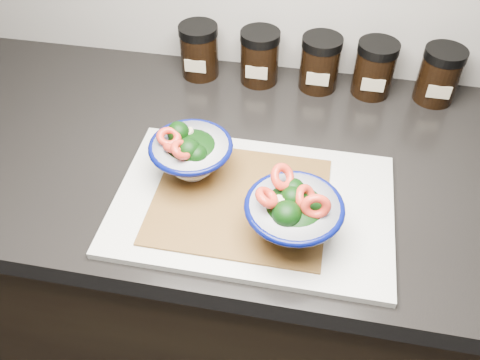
% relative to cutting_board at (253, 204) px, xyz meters
% --- Properties ---
extents(cabinet, '(3.43, 0.58, 0.86)m').
position_rel_cutting_board_xyz_m(cabinet, '(-0.01, 0.12, -0.48)').
color(cabinet, black).
rests_on(cabinet, ground).
extents(countertop, '(3.50, 0.60, 0.04)m').
position_rel_cutting_board_xyz_m(countertop, '(-0.01, 0.12, -0.03)').
color(countertop, black).
rests_on(countertop, cabinet).
extents(cutting_board, '(0.45, 0.30, 0.01)m').
position_rel_cutting_board_xyz_m(cutting_board, '(0.00, 0.00, 0.00)').
color(cutting_board, silver).
rests_on(cutting_board, countertop).
extents(bamboo_mat, '(0.28, 0.24, 0.00)m').
position_rel_cutting_board_xyz_m(bamboo_mat, '(-0.02, -0.00, 0.01)').
color(bamboo_mat, brown).
rests_on(bamboo_mat, cutting_board).
extents(bowl_left, '(0.14, 0.14, 0.10)m').
position_rel_cutting_board_xyz_m(bowl_left, '(-0.11, 0.04, 0.05)').
color(bowl_left, white).
rests_on(bowl_left, bamboo_mat).
extents(bowl_right, '(0.15, 0.15, 0.11)m').
position_rel_cutting_board_xyz_m(bowl_right, '(0.07, -0.06, 0.06)').
color(bowl_right, white).
rests_on(bowl_right, bamboo_mat).
extents(spice_jar_a, '(0.08, 0.08, 0.11)m').
position_rel_cutting_board_xyz_m(spice_jar_a, '(-0.18, 0.36, 0.05)').
color(spice_jar_a, black).
rests_on(spice_jar_a, countertop).
extents(spice_jar_b, '(0.08, 0.08, 0.11)m').
position_rel_cutting_board_xyz_m(spice_jar_b, '(-0.05, 0.36, 0.05)').
color(spice_jar_b, black).
rests_on(spice_jar_b, countertop).
extents(spice_jar_c, '(0.08, 0.08, 0.11)m').
position_rel_cutting_board_xyz_m(spice_jar_c, '(0.08, 0.36, 0.05)').
color(spice_jar_c, black).
rests_on(spice_jar_c, countertop).
extents(spice_jar_d, '(0.08, 0.08, 0.11)m').
position_rel_cutting_board_xyz_m(spice_jar_d, '(0.18, 0.36, 0.05)').
color(spice_jar_d, black).
rests_on(spice_jar_d, countertop).
extents(spice_jar_e, '(0.08, 0.08, 0.11)m').
position_rel_cutting_board_xyz_m(spice_jar_e, '(0.31, 0.36, 0.05)').
color(spice_jar_e, black).
rests_on(spice_jar_e, countertop).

